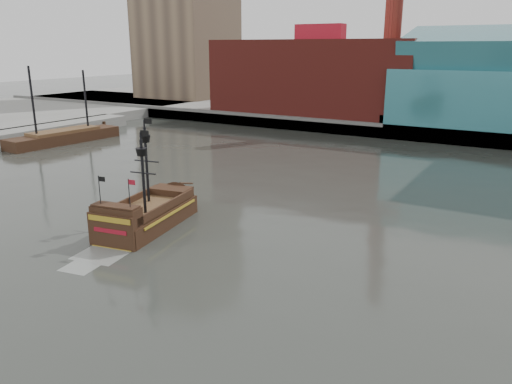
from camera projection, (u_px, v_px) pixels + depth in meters
The scene contains 6 objects.
ground at pixel (182, 281), 34.66m from camera, with size 400.00×400.00×0.00m, color #242622.
promenade_far at pixel (446, 116), 110.24m from camera, with size 220.00×60.00×2.00m, color slate.
seawall at pixel (412, 133), 85.83m from camera, with size 220.00×1.00×2.60m, color #4C4C49.
pier at pixel (31, 133), 87.63m from camera, with size 6.00×40.00×2.00m, color slate.
pirate_ship at pixel (147, 218), 44.63m from camera, with size 6.43×14.26×10.30m.
docked_vessel at pixel (64, 138), 84.14m from camera, with size 5.82×19.98×13.40m.
Camera 1 is at (20.57, -24.46, 15.63)m, focal length 35.00 mm.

